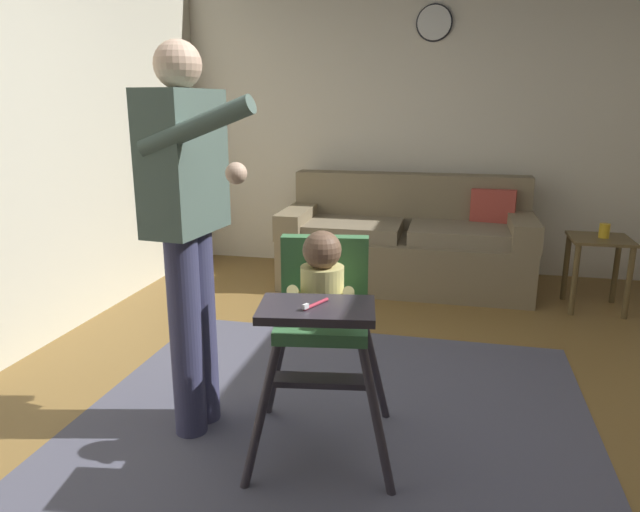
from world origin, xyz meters
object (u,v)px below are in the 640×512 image
adult_standing (188,222)px  wall_clock (434,23)px  couch (407,243)px  high_chair (322,303)px  side_table (598,257)px  sippy_cup (604,231)px

adult_standing → wall_clock: 3.21m
couch → high_chair: 2.50m
adult_standing → side_table: size_ratio=3.20×
high_chair → side_table: bearing=136.3°
high_chair → sippy_cup: (1.51, 2.15, -0.08)m
high_chair → couch: bearing=168.0°
couch → sippy_cup: bearing=76.6°
adult_standing → side_table: 3.00m
couch → side_table: (1.36, -0.33, 0.05)m
side_table → high_chair: bearing=-124.8°
side_table → wall_clock: size_ratio=1.79×
couch → high_chair: size_ratio=2.03×
high_chair → side_table: 2.63m
sippy_cup → wall_clock: wall_clock is taller
wall_clock → couch: bearing=-103.5°
adult_standing → sippy_cup: 2.98m
high_chair → sippy_cup: high_chair is taller
sippy_cup → high_chair: bearing=-125.1°
high_chair → wall_clock: 3.28m
high_chair → adult_standing: size_ratio=0.58×
adult_standing → side_table: bearing=50.6°
high_chair → sippy_cup: size_ratio=9.57×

